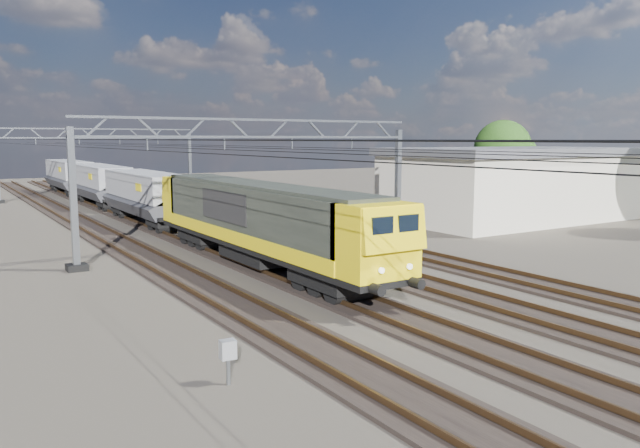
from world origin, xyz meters
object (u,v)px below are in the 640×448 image
hopper_wagon_mid (99,182)px  tree_far (507,151)px  hopper_wagon_lead (146,193)px  industrial_shed (511,184)px  locomotive (259,219)px  hopper_wagon_third (69,174)px  catenary_gantry_far (101,160)px  trackside_cabinet (228,351)px  catenary_gantry_mid (260,179)px

hopper_wagon_mid → tree_far: size_ratio=1.67×
hopper_wagon_lead → industrial_shed: industrial_shed is taller
locomotive → hopper_wagon_third: (-0.00, 46.10, -0.09)m
locomotive → industrial_shed: (24.00, 5.80, 0.40)m
catenary_gantry_far → hopper_wagon_mid: size_ratio=1.53×
hopper_wagon_lead → tree_far: bearing=-7.2°
hopper_wagon_third → trackside_cabinet: (-7.09, -58.53, -1.37)m
industrial_shed → tree_far: (8.32, 7.79, 2.24)m
trackside_cabinet → catenary_gantry_far: bearing=84.4°
catenary_gantry_far → tree_far: bearing=-40.8°
hopper_wagon_third → hopper_wagon_mid: bearing=-90.0°
hopper_wagon_mid → trackside_cabinet: hopper_wagon_mid is taller
catenary_gantry_mid → locomotive: (-2.00, -3.80, -1.58)m
catenary_gantry_mid → hopper_wagon_third: bearing=92.7°
catenary_gantry_mid → locomotive: bearing=-117.7°
locomotive → tree_far: 35.16m
catenary_gantry_mid → industrial_shed: 22.12m
catenary_gantry_mid → locomotive: catenary_gantry_mid is taller
hopper_wagon_lead → catenary_gantry_far: bearing=84.8°
hopper_wagon_mid → industrial_shed: industrial_shed is taller
catenary_gantry_mid → trackside_cabinet: 18.86m
catenary_gantry_mid → industrial_shed: catenary_gantry_mid is taller
tree_far → trackside_cabinet: bearing=-146.6°
catenary_gantry_mid → hopper_wagon_mid: 28.21m
catenary_gantry_mid → catenary_gantry_far: (0.00, 36.00, 0.00)m
catenary_gantry_mid → hopper_wagon_lead: bearing=98.2°
catenary_gantry_mid → catenary_gantry_far: size_ratio=1.00×
industrial_shed → tree_far: size_ratio=2.39×
trackside_cabinet → hopper_wagon_lead: bearing=81.0°
catenary_gantry_mid → hopper_wagon_lead: catenary_gantry_mid is taller
catenary_gantry_mid → tree_far: (30.32, 9.79, 1.06)m
catenary_gantry_mid → hopper_wagon_third: 42.37m
catenary_gantry_far → locomotive: 39.88m
hopper_wagon_mid → industrial_shed: 35.46m
catenary_gantry_mid → hopper_wagon_mid: bearing=94.1°
trackside_cabinet → tree_far: 47.40m
locomotive → hopper_wagon_mid: (-0.00, 31.90, -0.09)m
hopper_wagon_mid → trackside_cabinet: 44.92m
catenary_gantry_far → industrial_shed: size_ratio=1.07×
locomotive → industrial_shed: industrial_shed is taller
locomotive → hopper_wagon_mid: bearing=90.0°
hopper_wagon_mid → hopper_wagon_third: same height
catenary_gantry_far → trackside_cabinet: bearing=-99.9°
hopper_wagon_mid → trackside_cabinet: bearing=-99.1°
trackside_cabinet → tree_far: tree_far is taller
catenary_gantry_mid → industrial_shed: bearing=5.2°
trackside_cabinet → industrial_shed: (31.09, 18.24, 1.86)m
locomotive → hopper_wagon_lead: 17.70m
catenary_gantry_far → trackside_cabinet: (-9.09, -52.24, -3.04)m
trackside_cabinet → industrial_shed: 36.09m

